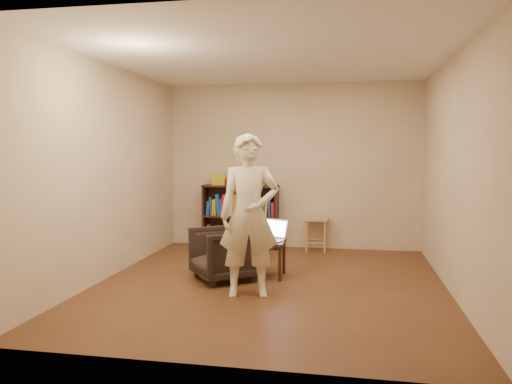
% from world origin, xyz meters
% --- Properties ---
extents(floor, '(4.50, 4.50, 0.00)m').
position_xyz_m(floor, '(0.00, 0.00, 0.00)').
color(floor, '#4A2E18').
rests_on(floor, ground).
extents(ceiling, '(4.50, 4.50, 0.00)m').
position_xyz_m(ceiling, '(0.00, 0.00, 2.60)').
color(ceiling, white).
rests_on(ceiling, wall_back).
extents(wall_back, '(4.00, 0.00, 4.00)m').
position_xyz_m(wall_back, '(0.00, 2.25, 1.30)').
color(wall_back, beige).
rests_on(wall_back, floor).
extents(wall_left, '(0.00, 4.50, 4.50)m').
position_xyz_m(wall_left, '(-2.00, 0.00, 1.30)').
color(wall_left, beige).
rests_on(wall_left, floor).
extents(wall_right, '(0.00, 4.50, 4.50)m').
position_xyz_m(wall_right, '(2.00, 0.00, 1.30)').
color(wall_right, beige).
rests_on(wall_right, floor).
extents(bookshelf, '(1.20, 0.30, 1.00)m').
position_xyz_m(bookshelf, '(-0.81, 2.09, 0.44)').
color(bookshelf, black).
rests_on(bookshelf, floor).
extents(box_yellow, '(0.22, 0.17, 0.17)m').
position_xyz_m(box_yellow, '(-1.16, 2.07, 1.08)').
color(box_yellow, gold).
rests_on(box_yellow, bookshelf).
extents(red_cloth, '(0.29, 0.22, 0.10)m').
position_xyz_m(red_cloth, '(-0.90, 2.08, 1.05)').
color(red_cloth, maroon).
rests_on(red_cloth, bookshelf).
extents(box_green, '(0.15, 0.15, 0.14)m').
position_xyz_m(box_green, '(-0.46, 2.10, 1.07)').
color(box_green, '#207839').
rests_on(box_green, bookshelf).
extents(box_white, '(0.11, 0.11, 0.08)m').
position_xyz_m(box_white, '(-0.33, 2.06, 1.04)').
color(box_white, silver).
rests_on(box_white, bookshelf).
extents(stool, '(0.35, 0.35, 0.51)m').
position_xyz_m(stool, '(0.40, 2.03, 0.41)').
color(stool, '#B27D56').
rests_on(stool, floor).
extents(armchair, '(0.96, 0.95, 0.63)m').
position_xyz_m(armchair, '(-0.59, 0.11, 0.32)').
color(armchair, '#2C241D').
rests_on(armchair, floor).
extents(side_table, '(0.44, 0.44, 0.45)m').
position_xyz_m(side_table, '(-0.10, 0.33, 0.38)').
color(side_table, black).
rests_on(side_table, floor).
extents(laptop, '(0.44, 0.43, 0.25)m').
position_xyz_m(laptop, '(-0.05, 0.38, 0.51)').
color(laptop, silver).
rests_on(laptop, side_table).
extents(person, '(0.71, 0.55, 1.74)m').
position_xyz_m(person, '(-0.15, -0.47, 0.87)').
color(person, beige).
rests_on(person, floor).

